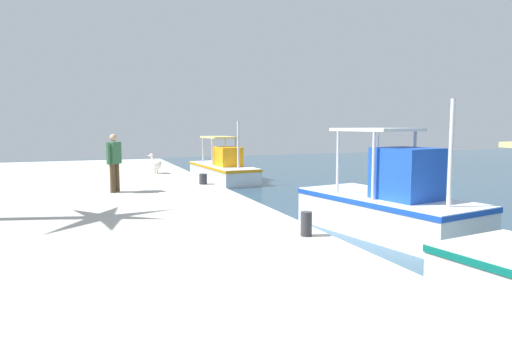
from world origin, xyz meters
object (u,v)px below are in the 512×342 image
(fishing_boat_second, at_px, (389,205))
(mooring_bollard_second, at_px, (306,224))
(pelican, at_px, (156,164))
(fishing_boat_nearest, at_px, (223,169))
(fisherman_standing, at_px, (114,160))
(mooring_bollard_nearest, at_px, (203,179))

(fishing_boat_second, height_order, mooring_bollard_second, fishing_boat_second)
(pelican, bearing_deg, fishing_boat_second, 26.04)
(fishing_boat_second, bearing_deg, mooring_bollard_second, -57.39)
(fishing_boat_second, xyz_separation_m, pelican, (-9.35, -4.57, 0.45))
(fishing_boat_nearest, xyz_separation_m, fishing_boat_second, (12.21, 0.80, 0.15))
(fishing_boat_nearest, bearing_deg, fishing_boat_second, 3.77)
(fishing_boat_nearest, distance_m, fisherman_standing, 9.65)
(fishing_boat_nearest, distance_m, mooring_bollard_second, 14.76)
(fishing_boat_second, distance_m, pelican, 10.41)
(fishing_boat_nearest, height_order, mooring_bollard_nearest, fishing_boat_nearest)
(fishing_boat_second, bearing_deg, mooring_bollard_nearest, -146.25)
(mooring_bollard_nearest, height_order, mooring_bollard_second, mooring_bollard_second)
(fishing_boat_nearest, distance_m, mooring_bollard_nearest, 7.43)
(fishing_boat_nearest, relative_size, fishing_boat_second, 1.15)
(fishing_boat_second, bearing_deg, fishing_boat_nearest, -176.23)
(fishing_boat_second, relative_size, pelican, 5.46)
(fishing_boat_nearest, xyz_separation_m, pelican, (2.87, -3.76, 0.60))
(pelican, bearing_deg, mooring_bollard_nearest, 14.05)
(pelican, bearing_deg, mooring_bollard_second, 4.94)
(mooring_bollard_second, bearing_deg, pelican, -175.06)
(fishing_boat_nearest, height_order, fisherman_standing, fishing_boat_nearest)
(fishing_boat_nearest, relative_size, mooring_bollard_second, 13.35)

